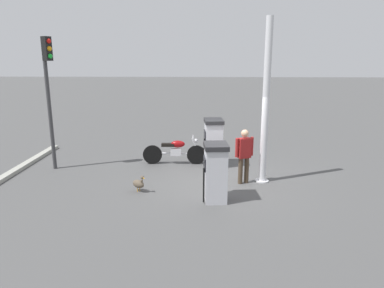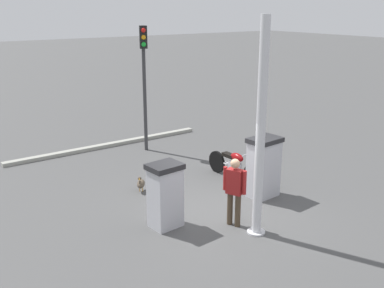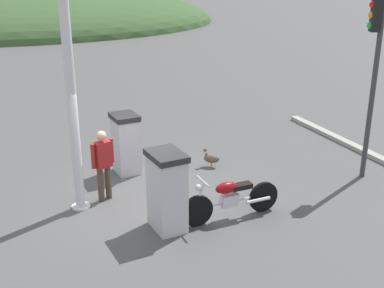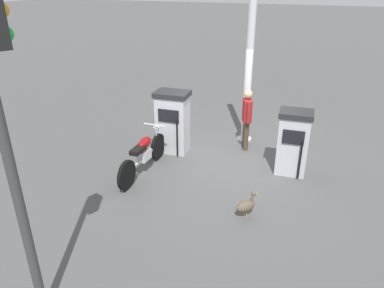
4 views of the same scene
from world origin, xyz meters
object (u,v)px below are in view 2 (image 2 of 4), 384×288
at_px(wandering_duck, 141,183).
at_px(roadside_traffic_light, 144,68).
at_px(motorcycle_near_pump, 235,165).
at_px(fuel_pump_far, 165,195).
at_px(attendant_person, 234,188).
at_px(canopy_support_pole, 260,135).
at_px(fuel_pump_near, 263,167).

distance_m(wandering_duck, roadside_traffic_light, 4.48).
relative_size(wandering_duck, roadside_traffic_light, 0.12).
bearing_deg(motorcycle_near_pump, fuel_pump_far, 112.59).
height_order(fuel_pump_far, attendant_person, attendant_person).
bearing_deg(canopy_support_pole, roadside_traffic_light, -8.19).
bearing_deg(motorcycle_near_pump, fuel_pump_near, 174.31).
height_order(fuel_pump_near, attendant_person, attendant_person).
bearing_deg(roadside_traffic_light, fuel_pump_far, 154.97).
bearing_deg(roadside_traffic_light, attendant_person, 169.46).
bearing_deg(motorcycle_near_pump, roadside_traffic_light, 10.26).
bearing_deg(roadside_traffic_light, motorcycle_near_pump, -169.74).
bearing_deg(attendant_person, fuel_pump_far, 56.71).
height_order(fuel_pump_far, motorcycle_near_pump, fuel_pump_far).
bearing_deg(fuel_pump_far, fuel_pump_near, -90.01).
distance_m(roadside_traffic_light, canopy_support_pole, 6.70).
relative_size(motorcycle_near_pump, canopy_support_pole, 0.47).
xyz_separation_m(fuel_pump_far, attendant_person, (-0.85, -1.30, 0.15)).
relative_size(attendant_person, wandering_duck, 3.24).
xyz_separation_m(fuel_pump_near, roadside_traffic_light, (5.18, 0.57, 2.03)).
xyz_separation_m(fuel_pump_far, wandering_duck, (2.07, -0.50, -0.52)).
xyz_separation_m(fuel_pump_far, motorcycle_near_pump, (1.30, -3.12, -0.30)).
distance_m(motorcycle_near_pump, canopy_support_pole, 3.66).
distance_m(fuel_pump_near, fuel_pump_far, 2.99).
bearing_deg(fuel_pump_far, wandering_duck, -13.58).
relative_size(fuel_pump_near, roadside_traffic_light, 0.38).
relative_size(fuel_pump_near, motorcycle_near_pump, 0.73).
bearing_deg(fuel_pump_near, motorcycle_near_pump, -5.69).
height_order(attendant_person, canopy_support_pole, canopy_support_pole).
xyz_separation_m(attendant_person, canopy_support_pole, (-0.57, -0.17, 1.34)).
bearing_deg(canopy_support_pole, wandering_duck, 15.46).
height_order(roadside_traffic_light, canopy_support_pole, canopy_support_pole).
bearing_deg(motorcycle_near_pump, attendant_person, 139.68).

